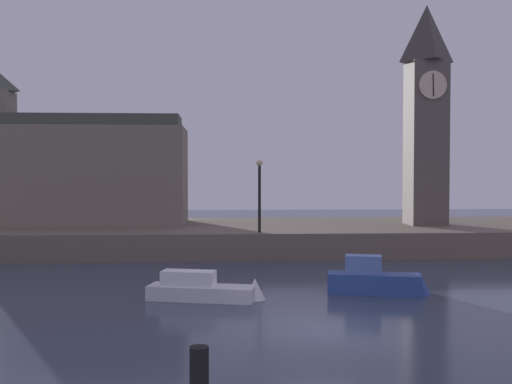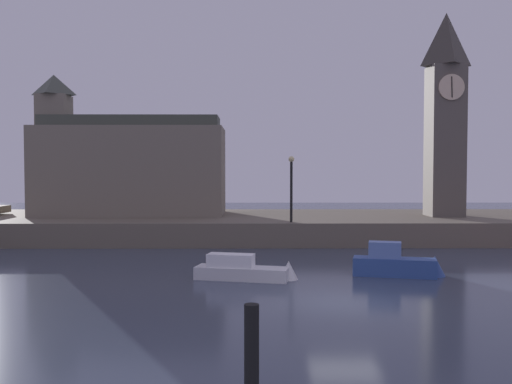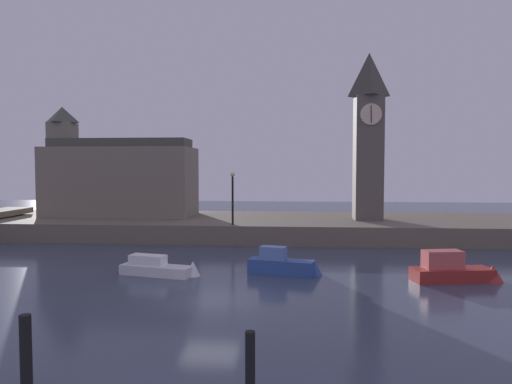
{
  "view_description": "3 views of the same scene",
  "coord_description": "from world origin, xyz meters",
  "px_view_note": "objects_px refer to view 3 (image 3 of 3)",
  "views": [
    {
      "loc": [
        -2.96,
        -18.08,
        4.78
      ],
      "look_at": [
        -0.92,
        17.89,
        3.65
      ],
      "focal_mm": 41.92,
      "sensor_mm": 36.0,
      "label": 1
    },
    {
      "loc": [
        -3.33,
        -20.32,
        4.81
      ],
      "look_at": [
        -3.04,
        17.31,
        3.26
      ],
      "focal_mm": 40.38,
      "sensor_mm": 36.0,
      "label": 2
    },
    {
      "loc": [
        3.62,
        -20.07,
        5.9
      ],
      "look_at": [
        0.82,
        16.03,
        3.97
      ],
      "focal_mm": 32.32,
      "sensor_mm": 36.0,
      "label": 3
    }
  ],
  "objects_px": {
    "clock_tower": "(368,134)",
    "mooring_post_left": "(26,353)",
    "parliament_hall": "(117,178)",
    "boat_ferry_white": "(163,268)",
    "mooring_post_right": "(250,368)",
    "boat_dinghy_red": "(459,271)",
    "streetlamp": "(233,192)",
    "boat_tour_blue": "(286,265)"
  },
  "relations": [
    {
      "from": "clock_tower",
      "to": "boat_dinghy_red",
      "type": "bearing_deg",
      "value": -81.51
    },
    {
      "from": "clock_tower",
      "to": "boat_ferry_white",
      "type": "relative_size",
      "value": 2.95
    },
    {
      "from": "parliament_hall",
      "to": "boat_ferry_white",
      "type": "xyz_separation_m",
      "value": [
        8.98,
        -16.51,
        -4.59
      ]
    },
    {
      "from": "parliament_hall",
      "to": "boat_tour_blue",
      "type": "xyz_separation_m",
      "value": [
        15.64,
        -15.75,
        -4.44
      ]
    },
    {
      "from": "clock_tower",
      "to": "mooring_post_right",
      "type": "distance_m",
      "value": 30.31
    },
    {
      "from": "parliament_hall",
      "to": "streetlamp",
      "type": "xyz_separation_m",
      "value": [
        11.45,
        -6.01,
        -0.96
      ]
    },
    {
      "from": "streetlamp",
      "to": "boat_tour_blue",
      "type": "height_order",
      "value": "streetlamp"
    },
    {
      "from": "mooring_post_right",
      "to": "boat_ferry_white",
      "type": "height_order",
      "value": "mooring_post_right"
    },
    {
      "from": "mooring_post_left",
      "to": "boat_ferry_white",
      "type": "distance_m",
      "value": 13.12
    },
    {
      "from": "mooring_post_right",
      "to": "clock_tower",
      "type": "bearing_deg",
      "value": 75.32
    },
    {
      "from": "clock_tower",
      "to": "mooring_post_left",
      "type": "xyz_separation_m",
      "value": [
        -13.36,
        -28.12,
        -7.73
      ]
    },
    {
      "from": "parliament_hall",
      "to": "mooring_post_left",
      "type": "xyz_separation_m",
      "value": [
        9.01,
        -29.62,
        -3.96
      ]
    },
    {
      "from": "mooring_post_left",
      "to": "boat_dinghy_red",
      "type": "relative_size",
      "value": 0.42
    },
    {
      "from": "streetlamp",
      "to": "mooring_post_left",
      "type": "height_order",
      "value": "streetlamp"
    },
    {
      "from": "streetlamp",
      "to": "boat_dinghy_red",
      "type": "relative_size",
      "value": 0.83
    },
    {
      "from": "mooring_post_right",
      "to": "boat_dinghy_red",
      "type": "xyz_separation_m",
      "value": [
        9.67,
        13.24,
        -0.39
      ]
    },
    {
      "from": "clock_tower",
      "to": "boat_tour_blue",
      "type": "relative_size",
      "value": 3.27
    },
    {
      "from": "streetlamp",
      "to": "mooring_post_right",
      "type": "relative_size",
      "value": 2.19
    },
    {
      "from": "mooring_post_left",
      "to": "clock_tower",
      "type": "bearing_deg",
      "value": 64.59
    },
    {
      "from": "boat_tour_blue",
      "to": "boat_ferry_white",
      "type": "distance_m",
      "value": 6.71
    },
    {
      "from": "boat_ferry_white",
      "to": "boat_tour_blue",
      "type": "bearing_deg",
      "value": 6.57
    },
    {
      "from": "parliament_hall",
      "to": "boat_tour_blue",
      "type": "relative_size",
      "value": 3.1
    },
    {
      "from": "mooring_post_right",
      "to": "boat_dinghy_red",
      "type": "relative_size",
      "value": 0.38
    },
    {
      "from": "clock_tower",
      "to": "boat_ferry_white",
      "type": "distance_m",
      "value": 21.78
    },
    {
      "from": "mooring_post_left",
      "to": "boat_tour_blue",
      "type": "bearing_deg",
      "value": 64.47
    },
    {
      "from": "clock_tower",
      "to": "boat_ferry_white",
      "type": "xyz_separation_m",
      "value": [
        -13.39,
        -15.01,
        -8.36
      ]
    },
    {
      "from": "parliament_hall",
      "to": "mooring_post_right",
      "type": "height_order",
      "value": "parliament_hall"
    },
    {
      "from": "parliament_hall",
      "to": "boat_dinghy_red",
      "type": "distance_m",
      "value": 30.02
    },
    {
      "from": "boat_ferry_white",
      "to": "boat_dinghy_red",
      "type": "xyz_separation_m",
      "value": [
        15.64,
        -0.07,
        0.15
      ]
    },
    {
      "from": "streetlamp",
      "to": "mooring_post_right",
      "type": "height_order",
      "value": "streetlamp"
    },
    {
      "from": "clock_tower",
      "to": "boat_ferry_white",
      "type": "height_order",
      "value": "clock_tower"
    },
    {
      "from": "mooring_post_left",
      "to": "boat_dinghy_red",
      "type": "distance_m",
      "value": 20.34
    },
    {
      "from": "clock_tower",
      "to": "boat_tour_blue",
      "type": "distance_m",
      "value": 17.77
    },
    {
      "from": "clock_tower",
      "to": "streetlamp",
      "type": "height_order",
      "value": "clock_tower"
    },
    {
      "from": "parliament_hall",
      "to": "boat_ferry_white",
      "type": "height_order",
      "value": "parliament_hall"
    },
    {
      "from": "streetlamp",
      "to": "mooring_post_right",
      "type": "bearing_deg",
      "value": -81.63
    },
    {
      "from": "mooring_post_right",
      "to": "parliament_hall",
      "type": "bearing_deg",
      "value": 116.62
    },
    {
      "from": "clock_tower",
      "to": "boat_dinghy_red",
      "type": "xyz_separation_m",
      "value": [
        2.25,
        -15.08,
        -8.21
      ]
    },
    {
      "from": "streetlamp",
      "to": "boat_ferry_white",
      "type": "distance_m",
      "value": 11.38
    },
    {
      "from": "mooring_post_right",
      "to": "boat_tour_blue",
      "type": "bearing_deg",
      "value": 87.2
    },
    {
      "from": "mooring_post_left",
      "to": "boat_dinghy_red",
      "type": "height_order",
      "value": "mooring_post_left"
    },
    {
      "from": "streetlamp",
      "to": "boat_ferry_white",
      "type": "relative_size",
      "value": 0.86
    }
  ]
}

